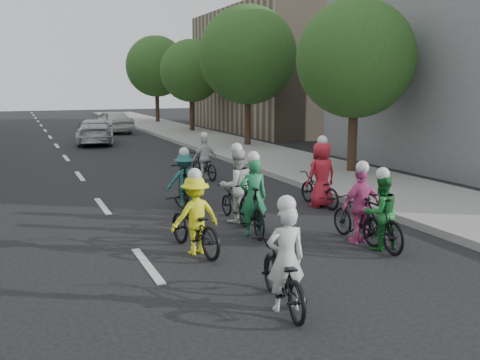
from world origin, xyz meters
TOP-DOWN VIEW (x-y plane):
  - ground at (0.00, 0.00)m, footprint 120.00×120.00m
  - sidewalk_right at (8.00, 10.00)m, footprint 4.00×80.00m
  - curb_right at (6.05, 10.00)m, footprint 0.18×80.00m
  - bldg_se at (16.00, 24.00)m, footprint 10.00×14.00m
  - tree_r_0 at (8.80, 6.60)m, footprint 4.00×4.00m
  - tree_r_1 at (8.80, 15.60)m, footprint 4.80×4.80m
  - tree_r_2 at (8.80, 24.60)m, footprint 4.00×4.00m
  - tree_r_3 at (8.80, 33.60)m, footprint 4.80×4.80m
  - cyclist_0 at (1.35, -2.52)m, footprint 0.89×1.85m
  - cyclist_1 at (4.34, -0.75)m, footprint 0.74×1.76m
  - cyclist_2 at (1.00, 0.39)m, footprint 1.02×1.98m
  - cyclist_3 at (4.24, -0.25)m, footprint 0.90×1.59m
  - cyclist_4 at (5.20, 2.79)m, footprint 0.86×1.70m
  - cyclist_5 at (2.49, 1.08)m, footprint 0.70×1.80m
  - cyclist_6 at (2.61, 2.23)m, footprint 0.84×1.57m
  - cyclist_7 at (1.92, 4.02)m, footprint 0.99×1.94m
  - cyclist_8 at (3.80, 7.85)m, footprint 0.88×1.71m
  - follow_car_lead at (1.97, 20.14)m, footprint 2.52×4.78m
  - follow_car_trail at (3.94, 26.54)m, footprint 2.53×4.59m

SIDE VIEW (x-z plane):
  - ground at x=0.00m, z-range 0.00..0.00m
  - sidewalk_right at x=8.00m, z-range 0.00..0.15m
  - curb_right at x=6.05m, z-range 0.00..0.18m
  - cyclist_8 at x=3.80m, z-range -0.25..1.33m
  - cyclist_0 at x=1.35m, z-range -0.28..1.37m
  - cyclist_2 at x=1.00m, z-range -0.21..1.41m
  - cyclist_3 at x=4.24m, z-range -0.22..1.44m
  - cyclist_1 at x=4.34m, z-range -0.19..1.41m
  - cyclist_5 at x=2.49m, z-range -0.27..1.52m
  - cyclist_7 at x=1.92m, z-range -0.16..1.41m
  - cyclist_4 at x=5.20m, z-range -0.28..1.57m
  - follow_car_lead at x=1.97m, z-range 0.00..1.32m
  - cyclist_6 at x=2.61m, z-range -0.25..1.57m
  - follow_car_trail at x=3.94m, z-range 0.00..1.48m
  - tree_r_0 at x=8.80m, z-range 0.98..6.95m
  - tree_r_2 at x=8.80m, z-range 0.98..6.95m
  - bldg_se at x=16.00m, z-range 0.00..8.00m
  - tree_r_1 at x=8.80m, z-range 1.05..7.98m
  - tree_r_3 at x=8.80m, z-range 1.05..7.98m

